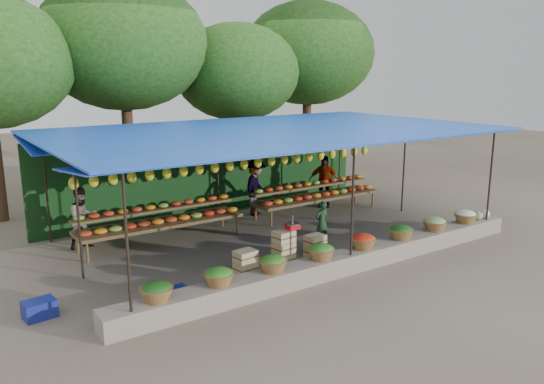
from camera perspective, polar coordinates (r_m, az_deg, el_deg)
ground at (r=13.71m, az=0.13°, el=-4.99°), size 60.00×60.00×0.00m
stone_curb at (r=11.61m, az=7.92°, el=-7.44°), size 10.60×0.55×0.40m
stall_canopy at (r=13.21m, az=-0.05°, el=6.19°), size 10.80×6.60×2.82m
produce_baskets at (r=11.43m, az=7.60°, el=-5.83°), size 8.98×0.58×0.34m
netting_backdrop at (r=16.02m, az=-6.28°, el=2.16°), size 10.60×0.06×2.50m
tree_row at (r=18.61m, az=-9.57°, el=14.23°), size 16.51×5.50×7.12m
fruit_table_left at (r=13.55m, az=-11.89°, el=-2.82°), size 4.21×0.95×0.93m
fruit_table_right at (r=16.05m, az=4.77°, el=-0.13°), size 4.21×0.95×0.93m
crate_counter at (r=11.84m, az=1.15°, el=-6.35°), size 2.39×0.39×0.77m
weighing_scale at (r=11.82m, az=2.23°, el=-3.65°), size 0.30×0.30×0.32m
vendor_seated at (r=13.21m, az=5.39°, el=-3.28°), size 0.40×0.27×1.09m
customer_left at (r=13.54m, az=-19.66°, el=-2.68°), size 0.81×0.67×1.50m
customer_mid at (r=15.70m, az=-1.75°, el=0.52°), size 1.25×1.17×1.70m
customer_right at (r=16.77m, az=5.60°, el=1.16°), size 1.00×0.91×1.64m
blue_crate_front at (r=10.20m, az=-10.30°, el=-10.87°), size 0.48×0.36×0.28m
blue_crate_back at (r=10.29m, az=-23.73°, el=-11.45°), size 0.57×0.44×0.32m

